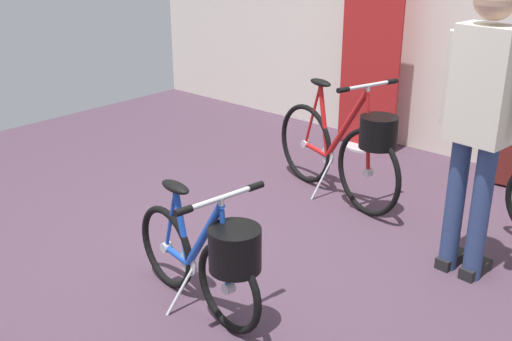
{
  "coord_description": "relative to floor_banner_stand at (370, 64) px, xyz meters",
  "views": [
    {
      "loc": [
        2.47,
        -2.51,
        1.95
      ],
      "look_at": [
        0.12,
        0.13,
        0.55
      ],
      "focal_mm": 43.7,
      "sensor_mm": 36.0,
      "label": 1
    }
  ],
  "objects": [
    {
      "name": "ground_plane",
      "position": [
        0.45,
        -2.3,
        -0.79
      ],
      "size": [
        6.94,
        6.94,
        0.0
      ],
      "primitive_type": "plane",
      "color": "#473342"
    },
    {
      "name": "folding_bike_foreground",
      "position": [
        0.87,
        -2.87,
        -0.42
      ],
      "size": [
        1.05,
        0.53,
        0.75
      ],
      "color": "black",
      "rests_on": "ground_plane"
    },
    {
      "name": "floor_banner_stand",
      "position": [
        0.0,
        0.0,
        0.0
      ],
      "size": [
        0.6,
        0.36,
        1.76
      ],
      "color": "#B7B7BC",
      "rests_on": "ground_plane"
    },
    {
      "name": "display_bike_right",
      "position": [
        0.56,
        -1.17,
        -0.35
      ],
      "size": [
        1.34,
        0.55,
        0.96
      ],
      "color": "black",
      "rests_on": "ground_plane"
    },
    {
      "name": "visitor_near_wall",
      "position": [
        1.66,
        -1.55,
        0.2
      ],
      "size": [
        0.53,
        0.3,
        1.72
      ],
      "color": "navy",
      "rests_on": "ground_plane"
    }
  ]
}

